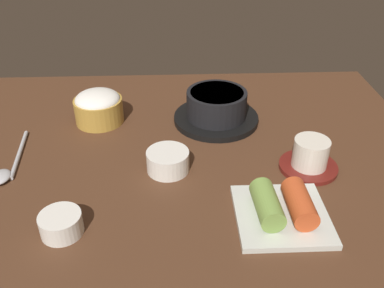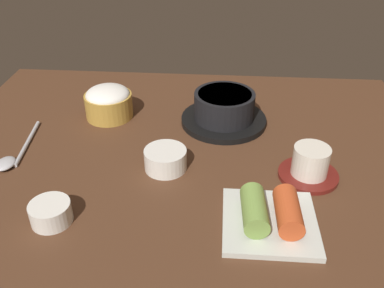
{
  "view_description": "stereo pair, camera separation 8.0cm",
  "coord_description": "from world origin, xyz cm",
  "px_view_note": "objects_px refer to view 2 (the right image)",
  "views": [
    {
      "loc": [
        -0.9,
        -69.46,
        48.62
      ],
      "look_at": [
        2.0,
        -2.0,
        5.0
      ],
      "focal_mm": 39.33,
      "sensor_mm": 36.0,
      "label": 1
    },
    {
      "loc": [
        7.13,
        -69.33,
        48.62
      ],
      "look_at": [
        2.0,
        -2.0,
        5.0
      ],
      "focal_mm": 39.33,
      "sensor_mm": 36.0,
      "label": 2
    }
  ],
  "objects_px": {
    "spoon": "(13,156)",
    "side_bowl_near": "(51,212)",
    "kimchi_plate": "(270,216)",
    "stone_pot": "(224,109)",
    "rice_bowl": "(108,102)",
    "banchan_cup_center": "(165,159)",
    "tea_cup_with_saucer": "(310,165)"
  },
  "relations": [
    {
      "from": "banchan_cup_center",
      "to": "rice_bowl",
      "type": "bearing_deg",
      "value": 128.82
    },
    {
      "from": "spoon",
      "to": "stone_pot",
      "type": "bearing_deg",
      "value": 23.04
    },
    {
      "from": "banchan_cup_center",
      "to": "kimchi_plate",
      "type": "relative_size",
      "value": 0.54
    },
    {
      "from": "side_bowl_near",
      "to": "spoon",
      "type": "distance_m",
      "value": 0.21
    },
    {
      "from": "rice_bowl",
      "to": "tea_cup_with_saucer",
      "type": "height_order",
      "value": "rice_bowl"
    },
    {
      "from": "tea_cup_with_saucer",
      "to": "banchan_cup_center",
      "type": "height_order",
      "value": "tea_cup_with_saucer"
    },
    {
      "from": "banchan_cup_center",
      "to": "side_bowl_near",
      "type": "bearing_deg",
      "value": -136.07
    },
    {
      "from": "stone_pot",
      "to": "banchan_cup_center",
      "type": "height_order",
      "value": "stone_pot"
    },
    {
      "from": "kimchi_plate",
      "to": "spoon",
      "type": "height_order",
      "value": "kimchi_plate"
    },
    {
      "from": "rice_bowl",
      "to": "side_bowl_near",
      "type": "xyz_separation_m",
      "value": [
        -0.01,
        -0.35,
        -0.02
      ]
    },
    {
      "from": "spoon",
      "to": "side_bowl_near",
      "type": "bearing_deg",
      "value": -50.15
    },
    {
      "from": "kimchi_plate",
      "to": "tea_cup_with_saucer",
      "type": "bearing_deg",
      "value": 58.7
    },
    {
      "from": "spoon",
      "to": "tea_cup_with_saucer",
      "type": "bearing_deg",
      "value": -1.51
    },
    {
      "from": "kimchi_plate",
      "to": "spoon",
      "type": "relative_size",
      "value": 0.79
    },
    {
      "from": "banchan_cup_center",
      "to": "kimchi_plate",
      "type": "xyz_separation_m",
      "value": [
        0.18,
        -0.14,
        -0.0
      ]
    },
    {
      "from": "kimchi_plate",
      "to": "side_bowl_near",
      "type": "height_order",
      "value": "kimchi_plate"
    },
    {
      "from": "stone_pot",
      "to": "side_bowl_near",
      "type": "bearing_deg",
      "value": -128.61
    },
    {
      "from": "kimchi_plate",
      "to": "rice_bowl",
      "type": "bearing_deg",
      "value": 135.57
    },
    {
      "from": "stone_pot",
      "to": "spoon",
      "type": "relative_size",
      "value": 1.01
    },
    {
      "from": "side_bowl_near",
      "to": "kimchi_plate",
      "type": "bearing_deg",
      "value": 2.88
    },
    {
      "from": "stone_pot",
      "to": "banchan_cup_center",
      "type": "distance_m",
      "value": 0.21
    },
    {
      "from": "rice_bowl",
      "to": "kimchi_plate",
      "type": "distance_m",
      "value": 0.47
    },
    {
      "from": "rice_bowl",
      "to": "banchan_cup_center",
      "type": "bearing_deg",
      "value": -51.18
    },
    {
      "from": "rice_bowl",
      "to": "banchan_cup_center",
      "type": "distance_m",
      "value": 0.24
    },
    {
      "from": "stone_pot",
      "to": "tea_cup_with_saucer",
      "type": "height_order",
      "value": "stone_pot"
    },
    {
      "from": "rice_bowl",
      "to": "stone_pot",
      "type": "bearing_deg",
      "value": -2.21
    },
    {
      "from": "kimchi_plate",
      "to": "side_bowl_near",
      "type": "xyz_separation_m",
      "value": [
        -0.34,
        -0.02,
        -0.0
      ]
    },
    {
      "from": "side_bowl_near",
      "to": "tea_cup_with_saucer",
      "type": "bearing_deg",
      "value": 19.33
    },
    {
      "from": "tea_cup_with_saucer",
      "to": "banchan_cup_center",
      "type": "distance_m",
      "value": 0.26
    },
    {
      "from": "rice_bowl",
      "to": "side_bowl_near",
      "type": "relative_size",
      "value": 1.61
    },
    {
      "from": "side_bowl_near",
      "to": "spoon",
      "type": "relative_size",
      "value": 0.35
    },
    {
      "from": "banchan_cup_center",
      "to": "side_bowl_near",
      "type": "relative_size",
      "value": 1.21
    }
  ]
}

